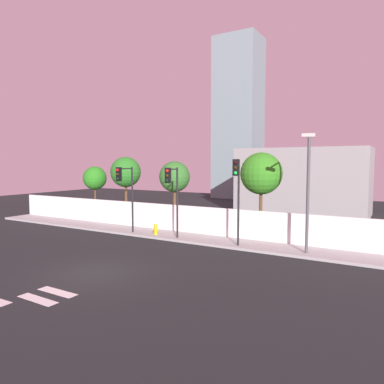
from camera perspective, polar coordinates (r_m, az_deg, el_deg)
The scene contains 15 objects.
ground_plane at distance 16.60m, azimuth -15.39°, elevation -12.44°, with size 80.00×80.00×0.00m, color black.
sidewalk at distance 22.86m, azimuth -0.37°, elevation -7.38°, with size 36.00×2.40×0.15m, color #A1A1A1.
perimeter_wall at distance 23.78m, azimuth 1.23°, elevation -4.52°, with size 36.00×0.18×1.80m, color white.
crosswalk_marking at distance 14.41m, azimuth -28.28°, elevation -15.49°, with size 3.39×3.86×0.01m.
traffic_light_left at distance 23.75m, azimuth -10.74°, elevation 1.11°, with size 0.34×1.56×4.44m.
traffic_light_center at distance 19.67m, azimuth 7.27°, elevation 1.33°, with size 0.47×1.20×4.91m.
traffic_light_right at distance 21.35m, azimuth -3.20°, elevation 0.81°, with size 0.56×1.74×4.43m.
street_lamp_curbside at distance 18.97m, azimuth 18.16°, elevation 1.33°, with size 0.70×1.83×6.15m.
fire_hydrant at distance 23.53m, azimuth -5.86°, elevation -5.91°, with size 0.44×0.26×0.73m.
roadside_tree_leftmost at distance 31.08m, azimuth -15.37°, elevation 2.14°, with size 1.97×1.97×4.58m.
roadside_tree_midleft at distance 28.70m, azimuth -10.62°, elevation 3.13°, with size 2.41×2.41×5.36m.
roadside_tree_midright at distance 25.90m, azimuth -2.83°, elevation 2.41°, with size 2.26×2.26×4.99m.
roadside_tree_rightmost at distance 22.95m, azimuth 11.08°, elevation 2.89°, with size 2.68×2.68×5.53m.
low_building_distant at distance 35.45m, azimuth 17.41°, elevation 1.65°, with size 11.75×6.00×6.26m, color #979797.
tower_on_skyline at distance 50.94m, azimuth 7.44°, elevation 11.59°, with size 6.01×5.00×22.12m, color gray.
Camera 1 is at (11.46, -11.01, 4.82)m, focal length 33.14 mm.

